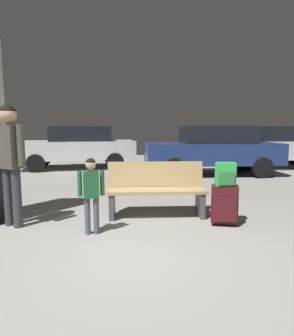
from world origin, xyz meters
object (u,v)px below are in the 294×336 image
at_px(parked_car_far, 78,146).
at_px(parked_car_near, 212,149).
at_px(bench, 156,190).
at_px(suitcase, 224,204).
at_px(adult, 10,152).
at_px(child, 91,188).
at_px(backpack_bright, 226,174).
at_px(parked_car_side, 272,146).

xyz_separation_m(parked_car_far, parked_car_near, (4.43, -1.81, 0.00)).
height_order(bench, suitcase, bench).
bearing_deg(adult, child, -19.44).
height_order(child, adult, adult).
bearing_deg(parked_car_far, backpack_bright, -64.90).
height_order(bench, parked_car_far, parked_car_far).
distance_m(adult, parked_car_far, 6.53).
distance_m(parked_car_near, parked_car_side, 3.01).
distance_m(child, adult, 1.34).
xyz_separation_m(backpack_bright, adult, (-3.12, 0.20, 0.33)).
bearing_deg(bench, parked_car_side, 49.67).
xyz_separation_m(backpack_bright, child, (-1.93, -0.22, -0.13)).
xyz_separation_m(bench, suitcase, (0.96, -0.56, -0.12)).
bearing_deg(parked_car_side, suitcase, -121.89).
bearing_deg(suitcase, parked_car_near, 75.42).
distance_m(suitcase, backpack_bright, 0.45).
bearing_deg(suitcase, parked_car_far, 115.09).
relative_size(backpack_bright, child, 0.32).
bearing_deg(parked_car_side, bench, -130.33).
bearing_deg(parked_car_near, parked_car_side, 28.01).
height_order(backpack_bright, parked_car_near, parked_car_near).
bearing_deg(adult, parked_car_near, 47.00).
xyz_separation_m(backpack_bright, parked_car_side, (3.94, 6.33, 0.03)).
bearing_deg(parked_car_side, backpack_bright, -121.88).
height_order(bench, backpack_bright, backpack_bright).
relative_size(backpack_bright, parked_car_near, 0.08).
height_order(child, parked_car_far, parked_car_far).
relative_size(adult, parked_car_far, 0.42).
relative_size(bench, suitcase, 2.67).
height_order(suitcase, adult, adult).
xyz_separation_m(parked_car_near, parked_car_side, (2.66, 1.41, 0.00)).
height_order(parked_car_far, parked_car_near, same).
height_order(adult, parked_car_far, adult).
relative_size(adult, parked_car_side, 0.43).
bearing_deg(suitcase, bench, 149.57).
bearing_deg(child, backpack_bright, 6.47).
relative_size(backpack_bright, parked_car_far, 0.08).
height_order(backpack_bright, adult, adult).
xyz_separation_m(bench, parked_car_far, (-2.19, 6.16, 0.36)).
xyz_separation_m(bench, backpack_bright, (0.96, -0.56, 0.33)).
xyz_separation_m(suitcase, backpack_bright, (0.00, -0.00, 0.45)).
height_order(suitcase, child, child).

